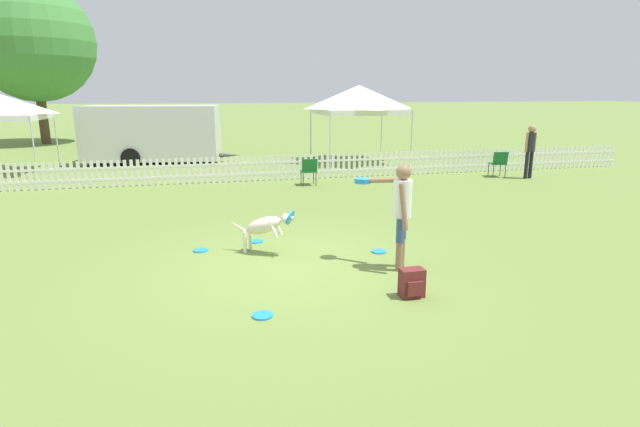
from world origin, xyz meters
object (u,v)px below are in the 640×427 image
folding_chair_center (309,169)px  canopy_tent_secondary (359,100)px  leaping_dog (265,225)px  backpack_on_grass (412,283)px  frisbee_midfield (379,251)px  tree_left_grove (33,42)px  frisbee_near_handler (256,241)px  frisbee_far_scatter (263,316)px  spectator_standing (530,146)px  frisbee_near_dog (201,250)px  handler_person (399,204)px  folding_chair_blue_left (499,162)px  equipment_trailer (153,133)px

folding_chair_center → canopy_tent_secondary: (2.98, 4.52, 1.91)m
leaping_dog → backpack_on_grass: (1.64, -2.30, -0.30)m
frisbee_midfield → tree_left_grove: tree_left_grove is taller
frisbee_near_handler → frisbee_midfield: 2.27m
frisbee_midfield → tree_left_grove: 24.66m
frisbee_midfield → frisbee_far_scatter: (-2.27, -2.03, 0.00)m
spectator_standing → canopy_tent_secondary: bearing=-60.2°
frisbee_near_dog → frisbee_far_scatter: size_ratio=1.00×
handler_person → frisbee_near_dog: size_ratio=6.35×
frisbee_far_scatter → folding_chair_blue_left: (8.72, 8.43, 0.48)m
frisbee_midfield → folding_chair_blue_left: 9.09m
leaping_dog → backpack_on_grass: bearing=68.3°
backpack_on_grass → folding_chair_center: bearing=86.8°
leaping_dog → tree_left_grove: tree_left_grove is taller
handler_person → tree_left_grove: bearing=58.2°
spectator_standing → equipment_trailer: equipment_trailer is taller
handler_person → frisbee_near_dog: (-2.97, 1.61, -1.01)m
backpack_on_grass → spectator_standing: spectator_standing is taller
spectator_standing → folding_chair_center: bearing=-13.0°
folding_chair_center → canopy_tent_secondary: bearing=-121.4°
frisbee_far_scatter → handler_person: bearing=28.5°
handler_person → tree_left_grove: size_ratio=0.20×
folding_chair_blue_left → spectator_standing: spectator_standing is taller
frisbee_midfield → frisbee_far_scatter: size_ratio=1.00×
frisbee_midfield → folding_chair_center: 6.44m
folding_chair_blue_left → tree_left_grove: size_ratio=0.10×
leaping_dog → spectator_standing: 10.69m
handler_person → tree_left_grove: 25.18m
spectator_standing → tree_left_grove: (-17.89, 15.69, 4.10)m
equipment_trailer → frisbee_far_scatter: bearing=-72.9°
tree_left_grove → handler_person: bearing=-64.6°
folding_chair_center → equipment_trailer: 7.81m
frisbee_near_dog → tree_left_grove: tree_left_grove is taller
folding_chair_blue_left → spectator_standing: bearing=160.9°
frisbee_near_handler → frisbee_midfield: bearing=-29.4°
equipment_trailer → folding_chair_center: bearing=-44.2°
backpack_on_grass → tree_left_grove: tree_left_grove is taller
folding_chair_center → spectator_standing: size_ratio=0.47×
frisbee_far_scatter → canopy_tent_secondary: size_ratio=0.08×
tree_left_grove → frisbee_near_dog: bearing=-69.7°
frisbee_near_handler → frisbee_near_dog: size_ratio=1.00×
folding_chair_blue_left → equipment_trailer: (-10.97, 6.19, 0.66)m
frisbee_far_scatter → canopy_tent_secondary: (5.47, 12.97, 2.37)m
spectator_standing → tree_left_grove: bearing=-50.4°
frisbee_near_dog → equipment_trailer: equipment_trailer is taller
folding_chair_blue_left → tree_left_grove: tree_left_grove is taller
leaping_dog → frisbee_near_handler: size_ratio=4.21×
frisbee_far_scatter → tree_left_grove: tree_left_grove is taller
handler_person → backpack_on_grass: (-0.24, -1.10, -0.83)m
frisbee_near_handler → frisbee_near_dog: (-1.00, -0.30, 0.00)m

